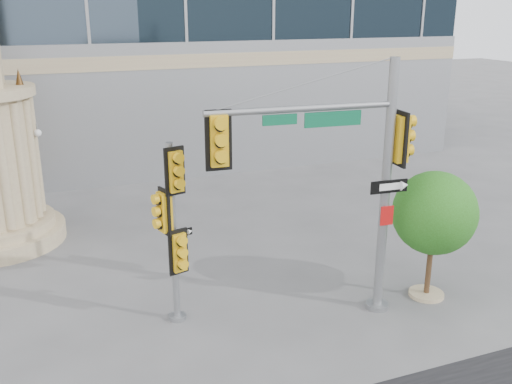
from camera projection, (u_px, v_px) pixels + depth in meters
name	position (u px, v px, depth m)	size (l,w,h in m)	color
ground	(268.00, 348.00, 13.00)	(120.00, 120.00, 0.00)	#545456
main_signal_pole	(344.00, 164.00, 13.21)	(4.91, 0.77, 6.34)	slate
secondary_signal_pole	(173.00, 221.00, 13.29)	(0.84, 0.60, 4.51)	slate
street_tree	(435.00, 216.00, 14.68)	(2.22, 2.17, 3.46)	tan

